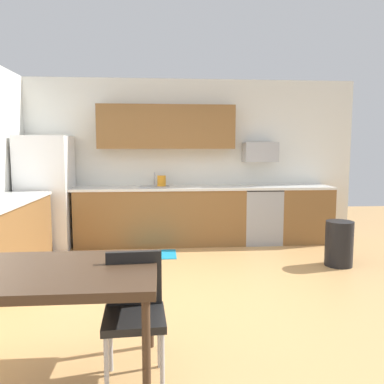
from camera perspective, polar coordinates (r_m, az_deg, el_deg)
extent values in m
plane|color=tan|center=(4.18, 1.14, -15.33)|extent=(12.00, 12.00, 0.00)
cube|color=silver|center=(6.53, -1.17, 4.68)|extent=(5.80, 0.10, 2.70)
cube|color=brown|center=(6.26, -4.65, -3.70)|extent=(2.69, 0.60, 0.90)
cube|color=brown|center=(6.69, 16.17, -3.28)|extent=(0.86, 0.60, 0.90)
cube|color=brown|center=(5.16, -26.38, -6.56)|extent=(0.60, 2.00, 0.90)
cube|color=silver|center=(6.21, -0.96, 0.61)|extent=(4.80, 0.64, 0.04)
cube|color=silver|center=(5.08, -26.64, -1.38)|extent=(0.64, 2.00, 0.04)
cube|color=brown|center=(6.30, -3.82, 9.61)|extent=(2.20, 0.34, 0.70)
cube|color=white|center=(6.38, -20.86, -0.07)|extent=(0.76, 0.70, 1.75)
cube|color=#999BA0|center=(6.47, 10.12, -3.54)|extent=(0.60, 0.60, 0.88)
cube|color=black|center=(6.41, 10.20, 0.47)|extent=(0.60, 0.60, 0.03)
cube|color=#9EA0A5|center=(6.47, 10.08, 5.87)|extent=(0.54, 0.36, 0.32)
cube|color=#A5A8AD|center=(6.20, -5.61, 0.20)|extent=(0.48, 0.40, 0.14)
cylinder|color=#B2B5BA|center=(6.37, -5.59, 1.81)|extent=(0.02, 0.02, 0.24)
cube|color=#422D1E|center=(2.73, -20.43, -11.34)|extent=(1.40, 0.90, 0.06)
cylinder|color=#422D1E|center=(2.42, -6.79, -23.21)|extent=(0.05, 0.05, 0.71)
cylinder|color=#422D1E|center=(3.13, -6.24, -16.12)|extent=(0.05, 0.05, 0.71)
cube|color=black|center=(2.66, -8.58, -18.11)|extent=(0.42, 0.42, 0.05)
cube|color=black|center=(2.75, -8.60, -12.76)|extent=(0.38, 0.06, 0.40)
cylinder|color=#B2B2B7|center=(2.63, -12.60, -24.37)|extent=(0.03, 0.03, 0.42)
cylinder|color=#B2B2B7|center=(2.62, -4.45, -24.31)|extent=(0.03, 0.03, 0.42)
cylinder|color=#B2B2B7|center=(2.92, -12.02, -20.97)|extent=(0.03, 0.03, 0.42)
cylinder|color=#B2B2B7|center=(2.92, -4.88, -20.90)|extent=(0.03, 0.03, 0.42)
cylinder|color=black|center=(5.49, 21.04, -7.16)|extent=(0.36, 0.36, 0.60)
cube|color=#198CBF|center=(5.73, -5.94, -9.24)|extent=(0.70, 0.50, 0.01)
cylinder|color=orange|center=(6.24, -4.55, 1.54)|extent=(0.14, 0.14, 0.20)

